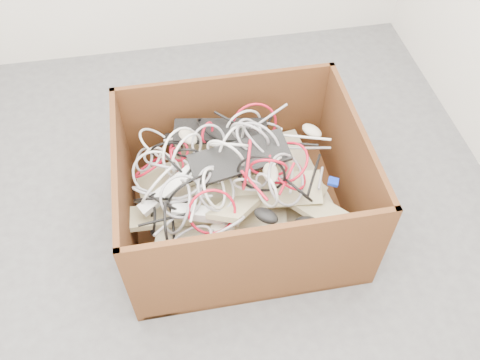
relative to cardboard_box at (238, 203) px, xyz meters
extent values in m
plane|color=#4B4C4E|center=(-0.13, -0.01, -0.15)|extent=(3.00, 3.00, 0.00)
cube|color=#402710|center=(0.01, 0.00, -0.14)|extent=(1.07, 0.89, 0.03)
cube|color=#402710|center=(0.01, 0.43, 0.13)|extent=(1.07, 0.03, 0.57)
cube|color=#402710|center=(0.01, -0.43, 0.13)|extent=(1.07, 0.03, 0.57)
cube|color=#402710|center=(0.54, 0.00, 0.13)|extent=(0.02, 0.84, 0.57)
cube|color=#402710|center=(-0.51, 0.00, 0.13)|extent=(0.03, 0.84, 0.57)
cube|color=tan|center=(0.01, 0.02, -0.07)|extent=(0.94, 0.81, 0.17)
cube|color=tan|center=(-0.08, -0.04, 0.01)|extent=(0.67, 0.60, 0.18)
cube|color=tan|center=(-0.25, 0.16, 0.06)|extent=(0.44, 0.19, 0.16)
cube|color=tan|center=(0.25, 0.09, 0.08)|extent=(0.41, 0.39, 0.20)
cube|color=tan|center=(0.03, -0.15, 0.04)|extent=(0.38, 0.45, 0.05)
cube|color=tan|center=(-0.29, -0.08, 0.09)|extent=(0.45, 0.17, 0.11)
cube|color=tan|center=(0.28, -0.09, 0.08)|extent=(0.35, 0.44, 0.18)
cube|color=tan|center=(-0.05, 0.21, 0.15)|extent=(0.45, 0.15, 0.16)
cube|color=tan|center=(0.02, -0.08, 0.13)|extent=(0.38, 0.40, 0.25)
cube|color=tan|center=(0.15, -0.06, 0.14)|extent=(0.45, 0.21, 0.12)
cube|color=black|center=(-0.04, 0.24, 0.25)|extent=(0.46, 0.22, 0.04)
cube|color=black|center=(0.01, 0.02, 0.30)|extent=(0.46, 0.22, 0.09)
ellipsoid|color=beige|center=(-0.33, -0.03, 0.18)|extent=(0.13, 0.10, 0.04)
ellipsoid|color=beige|center=(0.40, 0.21, 0.21)|extent=(0.12, 0.13, 0.04)
ellipsoid|color=beige|center=(-0.11, -0.23, 0.14)|extent=(0.12, 0.09, 0.04)
ellipsoid|color=beige|center=(0.13, -0.08, 0.30)|extent=(0.08, 0.12, 0.04)
ellipsoid|color=beige|center=(-0.19, 0.22, 0.27)|extent=(0.12, 0.13, 0.04)
ellipsoid|color=black|center=(0.25, -0.26, 0.14)|extent=(0.11, 0.07, 0.04)
ellipsoid|color=black|center=(0.07, -0.26, 0.24)|extent=(0.13, 0.12, 0.04)
ellipsoid|color=black|center=(-0.27, 0.35, 0.13)|extent=(0.11, 0.13, 0.04)
cube|color=white|center=(-0.32, -0.04, 0.22)|extent=(0.28, 0.19, 0.12)
cube|color=white|center=(-0.17, -0.17, 0.19)|extent=(0.30, 0.12, 0.10)
cube|color=#0C2ABB|center=(0.42, -0.09, 0.19)|extent=(0.06, 0.06, 0.03)
torus|color=black|center=(0.09, -0.08, 0.30)|extent=(0.27, 0.10, 0.28)
torus|color=#939298|center=(-0.26, -0.14, 0.29)|extent=(0.21, 0.18, 0.16)
torus|color=#B50C21|center=(-0.24, 0.18, 0.22)|extent=(0.13, 0.12, 0.10)
torus|color=black|center=(-0.27, 0.07, 0.25)|extent=(0.13, 0.15, 0.14)
torus|color=#939298|center=(0.11, 0.11, 0.29)|extent=(0.25, 0.22, 0.32)
torus|color=silver|center=(-0.12, -0.10, 0.27)|extent=(0.12, 0.22, 0.22)
torus|color=silver|center=(-0.36, 0.19, 0.20)|extent=(0.15, 0.04, 0.15)
torus|color=#B50C21|center=(-0.26, 0.11, 0.24)|extent=(0.08, 0.16, 0.14)
torus|color=black|center=(-0.39, -0.05, 0.18)|extent=(0.24, 0.13, 0.21)
torus|color=#939298|center=(-0.11, -0.09, 0.25)|extent=(0.19, 0.23, 0.21)
torus|color=#939298|center=(0.14, 0.12, 0.25)|extent=(0.19, 0.30, 0.27)
torus|color=silver|center=(-0.21, 0.11, 0.27)|extent=(0.22, 0.20, 0.28)
torus|color=#939298|center=(0.07, 0.12, 0.33)|extent=(0.14, 0.19, 0.17)
torus|color=black|center=(-0.22, -0.08, 0.24)|extent=(0.27, 0.16, 0.29)
torus|color=#B50C21|center=(0.03, -0.04, 0.32)|extent=(0.08, 0.30, 0.30)
torus|color=black|center=(0.24, -0.15, 0.24)|extent=(0.12, 0.20, 0.19)
torus|color=black|center=(-0.33, -0.11, 0.22)|extent=(0.16, 0.13, 0.17)
torus|color=#B50C21|center=(-0.10, 0.21, 0.29)|extent=(0.10, 0.12, 0.14)
torus|color=silver|center=(0.10, -0.14, 0.25)|extent=(0.10, 0.21, 0.22)
torus|color=black|center=(-0.32, -0.23, 0.23)|extent=(0.04, 0.31, 0.31)
torus|color=silver|center=(-0.02, 0.09, 0.31)|extent=(0.24, 0.15, 0.21)
torus|color=#939298|center=(-0.12, -0.28, 0.23)|extent=(0.29, 0.21, 0.23)
torus|color=#B50C21|center=(0.22, 0.00, 0.25)|extent=(0.28, 0.31, 0.15)
torus|color=silver|center=(0.07, 0.28, 0.23)|extent=(0.26, 0.09, 0.27)
torus|color=black|center=(-0.30, 0.18, 0.24)|extent=(0.21, 0.08, 0.20)
torus|color=silver|center=(-0.01, 0.11, 0.30)|extent=(0.20, 0.19, 0.26)
torus|color=#939298|center=(-0.11, 0.15, 0.28)|extent=(0.23, 0.15, 0.20)
torus|color=black|center=(-0.21, 0.09, 0.30)|extent=(0.15, 0.06, 0.14)
torus|color=#939298|center=(-0.25, -0.30, 0.20)|extent=(0.27, 0.26, 0.12)
torus|color=black|center=(-0.09, 0.26, 0.25)|extent=(0.15, 0.17, 0.17)
torus|color=#B50C21|center=(-0.38, 0.15, 0.18)|extent=(0.22, 0.18, 0.18)
torus|color=#B50C21|center=(-0.14, -0.21, 0.25)|extent=(0.28, 0.16, 0.25)
torus|color=#B50C21|center=(0.13, 0.26, 0.25)|extent=(0.26, 0.09, 0.25)
torus|color=#939298|center=(0.19, -0.11, 0.27)|extent=(0.26, 0.28, 0.19)
torus|color=#939298|center=(0.09, 0.15, 0.27)|extent=(0.13, 0.22, 0.20)
torus|color=#939298|center=(0.07, 0.10, 0.35)|extent=(0.20, 0.17, 0.24)
torus|color=#939298|center=(-0.41, 0.21, 0.17)|extent=(0.11, 0.15, 0.13)
torus|color=silver|center=(-0.35, 0.00, 0.21)|extent=(0.25, 0.25, 0.32)
torus|color=#939298|center=(0.18, -0.03, 0.26)|extent=(0.12, 0.12, 0.07)
torus|color=silver|center=(-0.05, 0.02, 0.33)|extent=(0.22, 0.16, 0.26)
torus|color=black|center=(-0.39, -0.14, 0.15)|extent=(0.06, 0.18, 0.17)
torus|color=#939298|center=(-0.42, -0.03, 0.22)|extent=(0.10, 0.12, 0.12)
torus|color=silver|center=(-0.36, 0.08, 0.20)|extent=(0.28, 0.17, 0.23)
torus|color=#939298|center=(0.19, 0.29, 0.18)|extent=(0.21, 0.09, 0.21)
torus|color=#939298|center=(-0.28, -0.12, 0.20)|extent=(0.17, 0.32, 0.28)
torus|color=#939298|center=(0.02, -0.11, 0.27)|extent=(0.14, 0.09, 0.15)
torus|color=#B50C21|center=(0.22, -0.04, 0.25)|extent=(0.25, 0.31, 0.20)
torus|color=silver|center=(-0.23, 0.14, 0.25)|extent=(0.24, 0.26, 0.32)
torus|color=silver|center=(0.17, -0.04, 0.26)|extent=(0.11, 0.14, 0.16)
torus|color=#939298|center=(-0.31, 0.07, 0.25)|extent=(0.19, 0.15, 0.15)
torus|color=#939298|center=(-0.22, -0.03, 0.24)|extent=(0.25, 0.22, 0.18)
torus|color=#939298|center=(0.08, -0.06, 0.26)|extent=(0.14, 0.14, 0.08)
torus|color=#B50C21|center=(0.12, -0.08, 0.33)|extent=(0.22, 0.08, 0.22)
torus|color=silver|center=(-0.34, 0.29, 0.18)|extent=(0.21, 0.28, 0.20)
cylinder|color=#939298|center=(0.16, 0.25, 0.28)|extent=(0.26, 0.10, 0.11)
cylinder|color=#939298|center=(-0.16, 0.00, 0.27)|extent=(0.15, 0.15, 0.03)
cylinder|color=silver|center=(-0.33, 0.21, 0.19)|extent=(0.08, 0.15, 0.02)
cylinder|color=black|center=(0.25, 0.11, 0.25)|extent=(0.26, 0.12, 0.05)
cylinder|color=black|center=(0.06, 0.23, 0.28)|extent=(0.24, 0.16, 0.10)
cylinder|color=black|center=(0.33, -0.07, 0.23)|extent=(0.14, 0.25, 0.05)
cylinder|color=#939298|center=(-0.33, -0.22, 0.23)|extent=(0.12, 0.14, 0.07)
cylinder|color=#939298|center=(-0.22, -0.11, 0.23)|extent=(0.18, 0.03, 0.02)
cylinder|color=black|center=(0.01, 0.01, 0.29)|extent=(0.24, 0.10, 0.05)
cylinder|color=black|center=(0.17, 0.24, 0.22)|extent=(0.13, 0.18, 0.03)
cylinder|color=silver|center=(-0.20, 0.27, 0.22)|extent=(0.22, 0.06, 0.09)
cylinder|color=black|center=(-0.17, 0.04, 0.29)|extent=(0.13, 0.13, 0.04)
cylinder|color=silver|center=(0.23, -0.06, 0.21)|extent=(0.07, 0.16, 0.02)
cylinder|color=silver|center=(0.14, 0.15, 0.27)|extent=(0.19, 0.07, 0.03)
cylinder|color=black|center=(-0.29, -0.01, 0.20)|extent=(0.22, 0.12, 0.08)
cylinder|color=#939298|center=(0.33, 0.13, 0.19)|extent=(0.28, 0.04, 0.04)
cylinder|color=silver|center=(0.35, 0.14, 0.25)|extent=(0.23, 0.09, 0.02)
cylinder|color=#B50C21|center=(0.19, -0.11, 0.28)|extent=(0.10, 0.13, 0.06)
cylinder|color=silver|center=(-0.20, -0.13, 0.26)|extent=(0.09, 0.23, 0.05)
cylinder|color=black|center=(-0.34, -0.19, 0.23)|extent=(0.22, 0.04, 0.02)
cylinder|color=silver|center=(0.10, 0.24, 0.23)|extent=(0.23, 0.09, 0.06)
cylinder|color=#B50C21|center=(0.04, -0.16, 0.32)|extent=(0.09, 0.17, 0.03)
camera|label=1|loc=(-0.24, -1.42, 1.96)|focal=38.06mm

